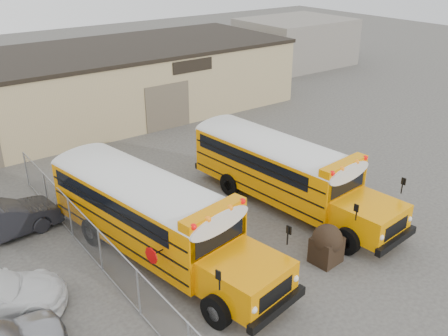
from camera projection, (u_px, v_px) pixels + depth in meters
ground at (276, 253)px, 19.77m from camera, size 120.00×120.00×0.00m
warehouse at (77, 87)px, 33.42m from camera, size 30.20×10.20×4.67m
chainlink_fence at (100, 250)px, 18.35m from camera, size 0.07×18.07×1.81m
distant_building_right at (295, 42)px, 49.42m from camera, size 10.00×8.00×4.40m
school_bus_left at (60, 162)px, 23.24m from camera, size 4.64×11.50×3.28m
school_bus_right at (193, 130)px, 27.26m from camera, size 3.72×11.07×3.18m
tarp_bundle at (327, 244)px, 18.91m from camera, size 1.17×1.17×1.59m
car_dark at (1, 221)px, 20.50m from camera, size 4.88×2.11×1.56m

